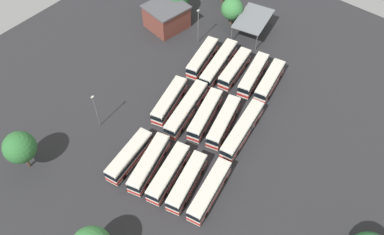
% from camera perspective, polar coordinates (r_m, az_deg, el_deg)
% --- Properties ---
extents(ground_plane, '(108.52, 108.52, 0.00)m').
position_cam_1_polar(ground_plane, '(81.27, 1.83, -0.44)').
color(ground_plane, '#28282B').
extents(bus_row0_slot0, '(11.78, 5.14, 3.38)m').
position_cam_1_polar(bus_row0_slot0, '(91.31, 1.46, 8.30)').
color(bus_row0_slot0, silver).
rests_on(bus_row0_slot0, ground_plane).
extents(bus_row0_slot1, '(14.26, 5.36, 3.38)m').
position_cam_1_polar(bus_row0_slot1, '(90.12, 3.77, 7.51)').
color(bus_row0_slot1, silver).
rests_on(bus_row0_slot1, ground_plane).
extents(bus_row0_slot2, '(11.48, 4.42, 3.38)m').
position_cam_1_polar(bus_row0_slot2, '(89.24, 5.96, 6.78)').
color(bus_row0_slot2, silver).
rests_on(bus_row0_slot2, ground_plane).
extents(bus_row0_slot3, '(12.11, 5.07, 3.38)m').
position_cam_1_polar(bus_row0_slot3, '(88.36, 8.51, 5.89)').
color(bus_row0_slot3, silver).
rests_on(bus_row0_slot3, ground_plane).
extents(bus_row0_slot4, '(11.47, 4.66, 3.38)m').
position_cam_1_polar(bus_row0_slot4, '(87.60, 10.73, 5.00)').
color(bus_row0_slot4, silver).
rests_on(bus_row0_slot4, ground_plane).
extents(bus_row1_slot0, '(11.76, 5.44, 3.38)m').
position_cam_1_polar(bus_row1_slot0, '(82.43, -3.14, 2.37)').
color(bus_row1_slot0, silver).
rests_on(bus_row1_slot0, ground_plane).
extents(bus_row1_slot1, '(14.25, 5.51, 3.38)m').
position_cam_1_polar(bus_row1_slot1, '(80.89, -0.76, 1.23)').
color(bus_row1_slot1, silver).
rests_on(bus_row1_slot1, ground_plane).
extents(bus_row1_slot2, '(12.26, 5.61, 3.38)m').
position_cam_1_polar(bus_row1_slot2, '(79.96, 1.85, 0.43)').
color(bus_row1_slot2, silver).
rests_on(bus_row1_slot2, ground_plane).
extents(bus_row1_slot3, '(12.09, 5.51, 3.38)m').
position_cam_1_polar(bus_row1_slot3, '(78.99, 4.42, -0.59)').
color(bus_row1_slot3, silver).
rests_on(bus_row1_slot3, ground_plane).
extents(bus_row1_slot4, '(14.26, 4.77, 3.38)m').
position_cam_1_polar(bus_row1_slot4, '(78.17, 7.02, -1.65)').
color(bus_row1_slot4, silver).
rests_on(bus_row1_slot4, ground_plane).
extents(bus_row2_slot0, '(11.42, 4.24, 3.38)m').
position_cam_1_polar(bus_row2_slot0, '(74.88, -8.67, -5.29)').
color(bus_row2_slot0, silver).
rests_on(bus_row2_slot0, ground_plane).
extents(bus_row2_slot1, '(12.18, 5.70, 3.38)m').
position_cam_1_polar(bus_row2_slot1, '(73.55, -5.96, -6.34)').
color(bus_row2_slot1, silver).
rests_on(bus_row2_slot1, ground_plane).
extents(bus_row2_slot2, '(11.98, 5.13, 3.38)m').
position_cam_1_polar(bus_row2_slot2, '(72.23, -3.28, -7.66)').
color(bus_row2_slot2, silver).
rests_on(bus_row2_slot2, ground_plane).
extents(bus_row2_slot3, '(11.67, 5.22, 3.38)m').
position_cam_1_polar(bus_row2_slot3, '(71.17, -0.69, -8.91)').
color(bus_row2_slot3, silver).
rests_on(bus_row2_slot3, ground_plane).
extents(bus_row2_slot4, '(12.26, 4.82, 3.38)m').
position_cam_1_polar(bus_row2_slot4, '(70.39, 2.47, -10.07)').
color(bus_row2_slot4, silver).
rests_on(bus_row2_slot4, ground_plane).
extents(depot_building, '(10.11, 9.80, 5.81)m').
position_cam_1_polar(depot_building, '(101.05, -3.56, 13.83)').
color(depot_building, brown).
rests_on(depot_building, ground_plane).
extents(maintenance_shelter, '(11.90, 8.81, 4.36)m').
position_cam_1_polar(maintenance_shelter, '(99.03, 8.51, 13.38)').
color(maintenance_shelter, slate).
rests_on(maintenance_shelter, ground_plane).
extents(lamp_post_by_building, '(0.56, 0.28, 8.27)m').
position_cam_1_polar(lamp_post_by_building, '(79.10, -13.18, 1.02)').
color(lamp_post_by_building, slate).
rests_on(lamp_post_by_building, ground_plane).
extents(lamp_post_near_entrance, '(0.56, 0.28, 8.87)m').
position_cam_1_polar(lamp_post_near_entrance, '(95.05, 0.86, 12.69)').
color(lamp_post_near_entrance, slate).
rests_on(lamp_post_near_entrance, ground_plane).
extents(tree_north_edge, '(5.68, 5.68, 8.67)m').
position_cam_1_polar(tree_north_edge, '(76.08, -22.80, -3.85)').
color(tree_north_edge, brown).
rests_on(tree_north_edge, ground_plane).
extents(tree_south_edge, '(5.29, 5.29, 7.13)m').
position_cam_1_polar(tree_south_edge, '(101.04, 5.60, 14.77)').
color(tree_south_edge, brown).
rests_on(tree_south_edge, ground_plane).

